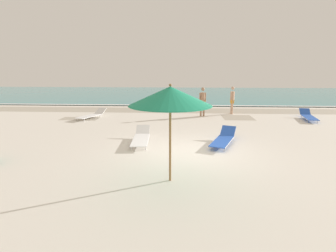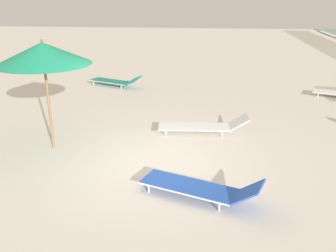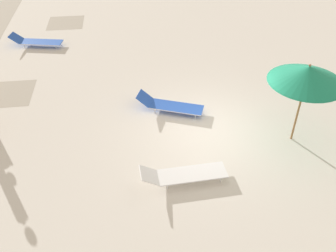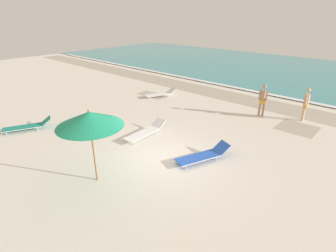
{
  "view_description": "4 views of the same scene",
  "coord_description": "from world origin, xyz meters",
  "px_view_note": "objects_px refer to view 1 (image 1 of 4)",
  "views": [
    {
      "loc": [
        -0.3,
        -8.86,
        2.95
      ],
      "look_at": [
        -0.84,
        1.25,
        0.68
      ],
      "focal_mm": 28.0,
      "sensor_mm": 36.0,
      "label": 1
    },
    {
      "loc": [
        7.33,
        1.14,
        3.58
      ],
      "look_at": [
        -0.22,
        0.42,
        0.79
      ],
      "focal_mm": 40.0,
      "sensor_mm": 36.0,
      "label": 2
    },
    {
      "loc": [
        -8.94,
        2.43,
        7.31
      ],
      "look_at": [
        -0.84,
        1.47,
        1.02
      ],
      "focal_mm": 40.0,
      "sensor_mm": 36.0,
      "label": 3
    },
    {
      "loc": [
        6.26,
        -6.31,
        5.3
      ],
      "look_at": [
        -0.8,
        1.49,
        0.7
      ],
      "focal_mm": 28.0,
      "sensor_mm": 36.0,
      "label": 4
    }
  ],
  "objects_px": {
    "sun_lounger_beside_umbrella": "(308,116)",
    "beachgoer_shoreline_child": "(203,100)",
    "beach_umbrella": "(170,96)",
    "sun_lounger_mid_beach_solo": "(141,138)",
    "beachgoer_wading_adult": "(232,99)",
    "sun_lounger_under_umbrella": "(223,139)",
    "sun_lounger_near_water_right": "(92,115)"
  },
  "relations": [
    {
      "from": "sun_lounger_beside_umbrella",
      "to": "beachgoer_shoreline_child",
      "type": "xyz_separation_m",
      "value": [
        -6.03,
        0.81,
        0.79
      ]
    },
    {
      "from": "beach_umbrella",
      "to": "sun_lounger_mid_beach_solo",
      "type": "distance_m",
      "value": 4.29
    },
    {
      "from": "beachgoer_wading_adult",
      "to": "sun_lounger_under_umbrella",
      "type": "bearing_deg",
      "value": -17.46
    },
    {
      "from": "beach_umbrella",
      "to": "sun_lounger_beside_umbrella",
      "type": "relative_size",
      "value": 1.1
    },
    {
      "from": "sun_lounger_under_umbrella",
      "to": "sun_lounger_beside_umbrella",
      "type": "height_order",
      "value": "sun_lounger_under_umbrella"
    },
    {
      "from": "beach_umbrella",
      "to": "sun_lounger_near_water_right",
      "type": "relative_size",
      "value": 1.14
    },
    {
      "from": "sun_lounger_mid_beach_solo",
      "to": "beachgoer_shoreline_child",
      "type": "distance_m",
      "value": 6.73
    },
    {
      "from": "beach_umbrella",
      "to": "beachgoer_wading_adult",
      "type": "distance_m",
      "value": 11.05
    },
    {
      "from": "sun_lounger_mid_beach_solo",
      "to": "beachgoer_shoreline_child",
      "type": "xyz_separation_m",
      "value": [
        2.88,
        6.03,
        0.8
      ]
    },
    {
      "from": "sun_lounger_near_water_right",
      "to": "sun_lounger_mid_beach_solo",
      "type": "distance_m",
      "value": 6.15
    },
    {
      "from": "sun_lounger_under_umbrella",
      "to": "beachgoer_wading_adult",
      "type": "xyz_separation_m",
      "value": [
        1.57,
        6.89,
        0.79
      ]
    },
    {
      "from": "beach_umbrella",
      "to": "sun_lounger_under_umbrella",
      "type": "xyz_separation_m",
      "value": [
        1.94,
        3.52,
        -2.04
      ]
    },
    {
      "from": "sun_lounger_under_umbrella",
      "to": "beachgoer_shoreline_child",
      "type": "distance_m",
      "value": 6.12
    },
    {
      "from": "beachgoer_wading_adult",
      "to": "beachgoer_shoreline_child",
      "type": "xyz_separation_m",
      "value": [
        -1.95,
        -0.84,
        0.0
      ]
    },
    {
      "from": "sun_lounger_mid_beach_solo",
      "to": "beachgoer_wading_adult",
      "type": "distance_m",
      "value": 8.44
    },
    {
      "from": "sun_lounger_under_umbrella",
      "to": "sun_lounger_near_water_right",
      "type": "xyz_separation_m",
      "value": [
        -6.97,
        4.93,
        -0.0
      ]
    },
    {
      "from": "sun_lounger_under_umbrella",
      "to": "sun_lounger_near_water_right",
      "type": "bearing_deg",
      "value": 165.71
    },
    {
      "from": "beachgoer_wading_adult",
      "to": "sun_lounger_near_water_right",
      "type": "bearing_deg",
      "value": -81.66
    },
    {
      "from": "sun_lounger_near_water_right",
      "to": "sun_lounger_mid_beach_solo",
      "type": "bearing_deg",
      "value": -31.1
    },
    {
      "from": "beachgoer_shoreline_child",
      "to": "sun_lounger_beside_umbrella",
      "type": "bearing_deg",
      "value": -30.44
    },
    {
      "from": "sun_lounger_beside_umbrella",
      "to": "sun_lounger_under_umbrella",
      "type": "bearing_deg",
      "value": -125.75
    },
    {
      "from": "beach_umbrella",
      "to": "sun_lounger_beside_umbrella",
      "type": "height_order",
      "value": "beach_umbrella"
    },
    {
      "from": "sun_lounger_under_umbrella",
      "to": "beachgoer_shoreline_child",
      "type": "bearing_deg",
      "value": 114.58
    },
    {
      "from": "sun_lounger_beside_umbrella",
      "to": "sun_lounger_mid_beach_solo",
      "type": "relative_size",
      "value": 0.99
    },
    {
      "from": "beach_umbrella",
      "to": "sun_lounger_mid_beach_solo",
      "type": "bearing_deg",
      "value": 110.57
    },
    {
      "from": "beach_umbrella",
      "to": "sun_lounger_under_umbrella",
      "type": "relative_size",
      "value": 1.12
    },
    {
      "from": "sun_lounger_near_water_right",
      "to": "sun_lounger_mid_beach_solo",
      "type": "relative_size",
      "value": 0.95
    },
    {
      "from": "sun_lounger_under_umbrella",
      "to": "beachgoer_wading_adult",
      "type": "relative_size",
      "value": 1.3
    },
    {
      "from": "sun_lounger_under_umbrella",
      "to": "beachgoer_shoreline_child",
      "type": "xyz_separation_m",
      "value": [
        -0.38,
        6.06,
        0.79
      ]
    },
    {
      "from": "sun_lounger_under_umbrella",
      "to": "beachgoer_wading_adult",
      "type": "distance_m",
      "value": 7.11
    },
    {
      "from": "sun_lounger_beside_umbrella",
      "to": "beachgoer_wading_adult",
      "type": "bearing_deg",
      "value": 169.43
    },
    {
      "from": "sun_lounger_under_umbrella",
      "to": "sun_lounger_mid_beach_solo",
      "type": "xyz_separation_m",
      "value": [
        -3.26,
        0.02,
        -0.01
      ]
    }
  ]
}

